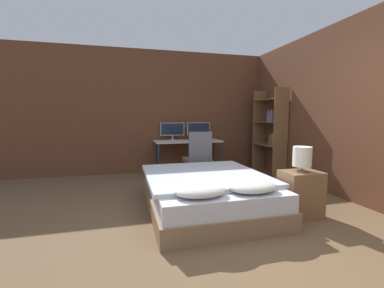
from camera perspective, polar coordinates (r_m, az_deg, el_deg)
name	(u,v)px	position (r m, az deg, el deg)	size (l,w,h in m)	color
ground_plane	(268,256)	(2.63, 16.63, -22.73)	(20.00, 20.00, 0.00)	brown
wall_back	(179,112)	(5.93, -2.84, 7.09)	(12.00, 0.06, 2.70)	brown
wall_side_right	(332,111)	(4.73, 28.59, 6.55)	(0.06, 12.00, 2.70)	brown
bed	(207,192)	(3.53, 3.27, -10.62)	(1.57, 1.95, 0.55)	#846647
nightstand	(300,194)	(3.54, 22.96, -10.21)	(0.47, 0.35, 0.58)	brown
bedside_lamp	(302,157)	(3.44, 23.29, -2.62)	(0.22, 0.22, 0.31)	gray
desk	(188,145)	(5.62, -0.93, -0.14)	(1.44, 0.60, 0.73)	beige
monitor_left	(172,130)	(5.73, -4.37, 3.15)	(0.54, 0.16, 0.39)	#B7B7BC
monitor_right	(199,129)	(5.87, 1.48, 3.24)	(0.54, 0.16, 0.39)	#B7B7BC
keyboard	(190,141)	(5.42, -0.43, 0.69)	(0.36, 0.13, 0.02)	#B7B7BC
computer_mouse	(202,140)	(5.50, 2.28, 0.86)	(0.07, 0.05, 0.04)	#B7B7BC
office_chair	(198,162)	(4.90, 1.35, -4.02)	(0.52, 0.52, 0.97)	black
bookshelf	(272,127)	(5.70, 17.30, 3.55)	(0.33, 0.86, 1.83)	brown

